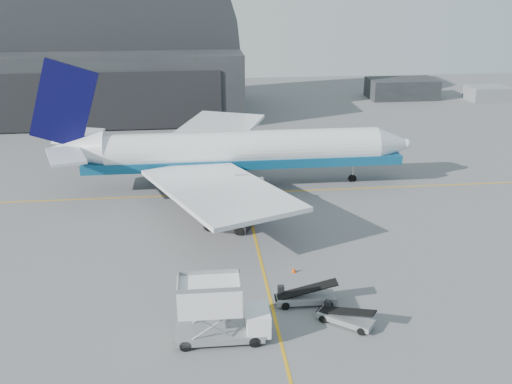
{
  "coord_description": "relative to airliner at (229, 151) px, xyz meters",
  "views": [
    {
      "loc": [
        -5.48,
        -43.68,
        24.75
      ],
      "look_at": [
        0.21,
        8.55,
        4.5
      ],
      "focal_mm": 40.0,
      "sensor_mm": 36.0,
      "label": 1
    }
  ],
  "objects": [
    {
      "name": "belt_loader_b",
      "position": [
        6.74,
        -30.57,
        -3.98
      ],
      "size": [
        4.21,
        3.71,
        1.71
      ],
      "rotation": [
        0.0,
        0.0,
        -0.66
      ],
      "color": "gray",
      "rests_on": "ground"
    },
    {
      "name": "traffic_cone",
      "position": [
        4.26,
        -22.37,
        -4.24
      ],
      "size": [
        0.39,
        0.39,
        0.56
      ],
      "color": "#E34307",
      "rests_on": "ground"
    },
    {
      "name": "pushback_tug",
      "position": [
        -0.78,
        -12.53,
        -3.71
      ],
      "size": [
        5.16,
        4.09,
        2.1
      ],
      "rotation": [
        0.0,
        0.0,
        -0.4
      ],
      "color": "black",
      "rests_on": "ground"
    },
    {
      "name": "hangar",
      "position": [
        -20.39,
        42.42,
        5.04
      ],
      "size": [
        50.0,
        28.3,
        28.0
      ],
      "color": "black",
      "rests_on": "ground"
    },
    {
      "name": "airliner",
      "position": [
        0.0,
        0.0,
        0.0
      ],
      "size": [
        45.87,
        44.48,
        16.1
      ],
      "color": "white",
      "rests_on": "ground"
    },
    {
      "name": "distant_bldg_b",
      "position": [
        56.61,
        45.48,
        -4.5
      ],
      "size": [
        8.0,
        6.0,
        2.8
      ],
      "primitive_type": "cube",
      "color": "gray",
      "rests_on": "ground"
    },
    {
      "name": "catering_truck",
      "position": [
        -2.79,
        -31.52,
        -2.14
      ],
      "size": [
        6.81,
        2.7,
        4.66
      ],
      "rotation": [
        0.0,
        0.0,
        -0.01
      ],
      "color": "gray",
      "rests_on": "ground"
    },
    {
      "name": "distant_bldg_a",
      "position": [
        39.61,
        49.48,
        -4.5
      ],
      "size": [
        14.0,
        8.0,
        4.0
      ],
      "primitive_type": "cube",
      "color": "black",
      "rests_on": "ground"
    },
    {
      "name": "belt_loader_a",
      "position": [
        4.28,
        -27.45,
        -3.91
      ],
      "size": [
        5.05,
        1.87,
        1.92
      ],
      "rotation": [
        0.0,
        0.0,
        -0.02
      ],
      "color": "gray",
      "rests_on": "ground"
    },
    {
      "name": "ground",
      "position": [
        1.61,
        -22.52,
        -4.5
      ],
      "size": [
        200.0,
        200.0,
        0.0
      ],
      "primitive_type": "plane",
      "color": "#565659",
      "rests_on": "ground"
    },
    {
      "name": "taxi_lines",
      "position": [
        1.61,
        -9.86,
        -4.49
      ],
      "size": [
        80.0,
        42.12,
        0.02
      ],
      "color": "#C98D12",
      "rests_on": "ground"
    }
  ]
}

